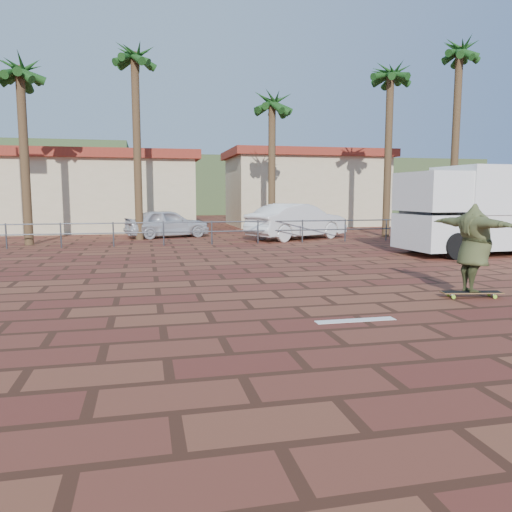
{
  "coord_description": "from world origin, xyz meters",
  "views": [
    {
      "loc": [
        -2.73,
        -8.87,
        2.13
      ],
      "look_at": [
        -0.42,
        1.51,
        0.8
      ],
      "focal_mm": 35.0,
      "sensor_mm": 36.0,
      "label": 1
    }
  ],
  "objects_px": {
    "car_white": "(297,221)",
    "campervan": "(485,208)",
    "skateboarder": "(474,248)",
    "longboard": "(472,293)",
    "car_silver": "(167,223)"
  },
  "relations": [
    {
      "from": "car_silver",
      "to": "longboard",
      "type": "bearing_deg",
      "value": -176.59
    },
    {
      "from": "skateboarder",
      "to": "campervan",
      "type": "xyz_separation_m",
      "value": [
        5.26,
        6.67,
        0.59
      ]
    },
    {
      "from": "skateboarder",
      "to": "campervan",
      "type": "bearing_deg",
      "value": -45.21
    },
    {
      "from": "car_silver",
      "to": "car_white",
      "type": "relative_size",
      "value": 0.8
    },
    {
      "from": "car_silver",
      "to": "car_white",
      "type": "xyz_separation_m",
      "value": [
        5.94,
        -2.31,
        0.14
      ]
    },
    {
      "from": "longboard",
      "to": "skateboarder",
      "type": "height_order",
      "value": "skateboarder"
    },
    {
      "from": "skateboarder",
      "to": "campervan",
      "type": "relative_size",
      "value": 0.37
    },
    {
      "from": "skateboarder",
      "to": "car_white",
      "type": "bearing_deg",
      "value": -8.84
    },
    {
      "from": "car_white",
      "to": "campervan",
      "type": "bearing_deg",
      "value": -171.67
    },
    {
      "from": "longboard",
      "to": "car_silver",
      "type": "xyz_separation_m",
      "value": [
        -5.48,
        15.96,
        0.59
      ]
    },
    {
      "from": "car_silver",
      "to": "car_white",
      "type": "bearing_deg",
      "value": -126.8
    },
    {
      "from": "skateboarder",
      "to": "car_white",
      "type": "relative_size",
      "value": 0.44
    },
    {
      "from": "campervan",
      "to": "car_silver",
      "type": "height_order",
      "value": "campervan"
    },
    {
      "from": "campervan",
      "to": "car_white",
      "type": "xyz_separation_m",
      "value": [
        -4.81,
        6.98,
        -0.78
      ]
    },
    {
      "from": "longboard",
      "to": "car_silver",
      "type": "bearing_deg",
      "value": 119.95
    }
  ]
}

